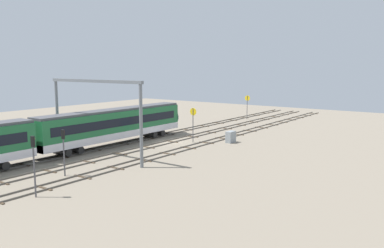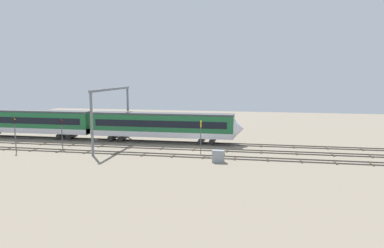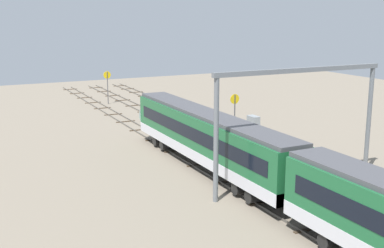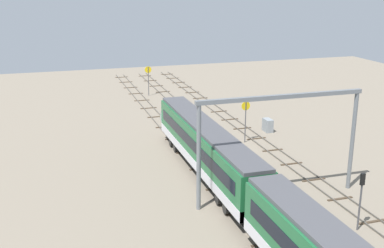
% 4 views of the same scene
% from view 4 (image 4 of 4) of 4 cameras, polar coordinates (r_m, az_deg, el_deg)
% --- Properties ---
extents(ground_plane, '(110.68, 110.68, 0.00)m').
position_cam_4_polar(ground_plane, '(53.77, 4.13, -2.92)').
color(ground_plane, gray).
extents(track_near_foreground, '(94.68, 2.40, 0.16)m').
position_cam_4_polar(track_near_foreground, '(55.51, 8.59, -2.36)').
color(track_near_foreground, '#59544C').
rests_on(track_near_foreground, ground).
extents(track_second_near, '(94.68, 2.40, 0.16)m').
position_cam_4_polar(track_second_near, '(53.75, 4.13, -2.85)').
color(track_second_near, '#59544C').
rests_on(track_second_near, ground).
extents(track_with_train, '(94.68, 2.40, 0.16)m').
position_cam_4_polar(track_with_train, '(52.33, -0.60, -3.36)').
color(track_with_train, '#59544C').
rests_on(track_with_train, ground).
extents(train, '(50.40, 3.24, 4.80)m').
position_cam_4_polar(train, '(35.64, 7.83, -8.93)').
color(train, '#1E6638').
rests_on(train, ground).
extents(overhead_gantry, '(0.40, 14.82, 9.16)m').
position_cam_4_polar(overhead_gantry, '(40.12, 10.53, -0.11)').
color(overhead_gantry, slate).
rests_on(overhead_gantry, ground).
extents(speed_sign_near_foreground, '(0.14, 1.09, 4.82)m').
position_cam_4_polar(speed_sign_near_foreground, '(78.22, -5.23, 5.73)').
color(speed_sign_near_foreground, '#4C4C51').
rests_on(speed_sign_near_foreground, ground).
extents(speed_sign_mid_trackside, '(0.14, 1.04, 4.87)m').
position_cam_4_polar(speed_sign_mid_trackside, '(55.10, 6.40, 1.07)').
color(speed_sign_mid_trackside, '#4C4C51').
rests_on(speed_sign_mid_trackside, ground).
extents(signal_light_trackside_departure, '(0.31, 0.32, 4.57)m').
position_cam_4_polar(signal_light_trackside_departure, '(37.63, 19.50, -7.80)').
color(signal_light_trackside_departure, '#4C4C51').
rests_on(signal_light_trackside_departure, ground).
extents(relay_cabinet, '(1.59, 0.85, 1.60)m').
position_cam_4_polar(relay_cabinet, '(60.16, 9.01, -0.15)').
color(relay_cabinet, gray).
rests_on(relay_cabinet, ground).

